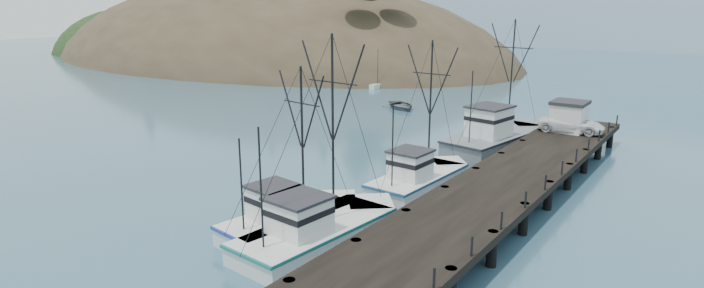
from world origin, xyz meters
name	(u,v)px	position (x,y,z in m)	size (l,w,h in m)	color
ground	(194,230)	(0.00, 0.00, 0.00)	(400.00, 400.00, 0.00)	#30566C
pier	(511,179)	(14.00, 16.00, 1.69)	(6.00, 44.00, 2.00)	black
headland	(252,76)	(-74.95, 78.61, -4.55)	(134.80, 78.00, 51.00)	#382D1E
distant_ridge	(679,49)	(10.00, 170.00, 0.00)	(360.00, 40.00, 26.00)	#9EB2C6
distant_ridge_far	(528,40)	(-40.00, 185.00, 0.00)	(180.00, 25.00, 18.00)	silver
moored_sailboats	(332,77)	(-34.33, 58.80, 0.33)	(20.20, 12.77, 6.35)	silver
trawler_near	(321,229)	(7.44, 3.10, 0.82)	(4.86, 12.25, 12.23)	silver
trawler_mid	(293,218)	(5.01, 3.44, 0.82)	(4.57, 10.30, 10.28)	silver
trawler_far	(421,178)	(7.58, 14.88, 0.82)	(3.99, 10.96, 11.25)	silver
work_vessel	(499,139)	(8.48, 28.39, 1.23)	(6.23, 14.75, 12.40)	slate
pier_shed	(569,116)	(13.61, 31.87, 3.42)	(3.00, 3.20, 2.80)	silver
pickup_truck	(571,124)	(13.98, 31.50, 2.79)	(2.62, 5.69, 1.58)	white
motorboat	(401,109)	(-9.75, 41.51, 0.00)	(4.00, 5.61, 1.16)	#505459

